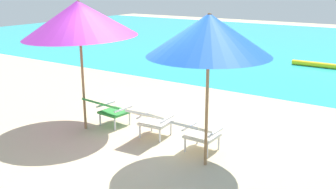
{
  "coord_description": "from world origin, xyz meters",
  "views": [
    {
      "loc": [
        4.1,
        -5.75,
        2.85
      ],
      "look_at": [
        0.0,
        0.33,
        0.75
      ],
      "focal_mm": 41.79,
      "sensor_mm": 36.0,
      "label": 1
    }
  ],
  "objects": [
    {
      "name": "beach_umbrella_left",
      "position": [
        -1.46,
        -0.5,
        2.2
      ],
      "size": [
        3.1,
        3.1,
        2.58
      ],
      "color": "olive",
      "rests_on": "ground_plane"
    },
    {
      "name": "ocean_band",
      "position": [
        0.0,
        12.71,
        0.0
      ],
      "size": [
        40.0,
        18.0,
        0.01
      ],
      "primitive_type": "cube",
      "color": "#28B2B7",
      "rests_on": "ground_plane"
    },
    {
      "name": "ground_plane",
      "position": [
        0.0,
        4.0,
        0.0
      ],
      "size": [
        40.0,
        40.0,
        0.0
      ],
      "primitive_type": "plane",
      "color": "#CCB78E"
    },
    {
      "name": "lounge_chair_center",
      "position": [
        -0.01,
        -0.24,
        0.4
      ],
      "size": [
        0.6,
        0.91,
        0.68
      ],
      "color": "silver",
      "rests_on": "ground_plane"
    },
    {
      "name": "lounge_chair_left",
      "position": [
        -1.11,
        -0.19,
        0.4
      ],
      "size": [
        0.61,
        0.92,
        0.68
      ],
      "color": "#338E3D",
      "rests_on": "ground_plane"
    },
    {
      "name": "lounge_chair_right",
      "position": [
        1.04,
        -0.32,
        0.4
      ],
      "size": [
        0.56,
        0.88,
        0.68
      ],
      "color": "silver",
      "rests_on": "ground_plane"
    },
    {
      "name": "beach_umbrella_right",
      "position": [
        1.36,
        -0.59,
        2.11
      ],
      "size": [
        2.19,
        2.19,
        2.43
      ],
      "color": "olive",
      "rests_on": "ground_plane"
    },
    {
      "name": "swim_buoy",
      "position": [
        0.87,
        8.29,
        0.1
      ],
      "size": [
        1.6,
        0.18,
        0.18
      ],
      "primitive_type": "cylinder",
      "rotation": [
        0.0,
        1.57,
        0.0
      ],
      "color": "yellow",
      "rests_on": "ocean_band"
    }
  ]
}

